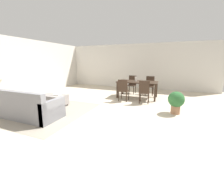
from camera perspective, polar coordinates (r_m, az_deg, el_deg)
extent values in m
plane|color=beige|center=(4.58, -3.56, -10.67)|extent=(10.80, 10.80, 0.00)
cube|color=silver|center=(9.05, 9.96, 8.52)|extent=(9.00, 0.12, 2.70)
cube|color=silver|center=(7.68, -34.14, 6.50)|extent=(0.12, 11.00, 2.70)
cube|color=gray|center=(5.47, -25.65, -8.11)|extent=(3.00, 2.80, 0.01)
cube|color=gray|center=(5.05, -30.11, -7.58)|extent=(2.01, 0.87, 0.42)
cube|color=gray|center=(4.74, -33.90, -3.68)|extent=(2.01, 0.16, 0.44)
cube|color=gray|center=(5.77, -36.02, -5.02)|extent=(0.14, 0.87, 0.62)
cube|color=gray|center=(4.35, -22.45, -8.34)|extent=(0.14, 0.87, 0.62)
cube|color=tan|center=(5.21, -33.99, -3.02)|extent=(0.36, 0.12, 0.36)
cube|color=beige|center=(4.60, -28.46, -4.10)|extent=(0.36, 0.12, 0.35)
cube|color=gray|center=(5.79, -22.15, -4.32)|extent=(0.92, 0.59, 0.37)
cylinder|color=#332319|center=(6.29, -23.19, -5.28)|extent=(0.05, 0.05, 0.06)
cylinder|color=#332319|center=(5.76, -17.31, -6.33)|extent=(0.05, 0.05, 0.06)
cylinder|color=#332319|center=(5.97, -26.52, -6.39)|extent=(0.05, 0.05, 0.06)
cylinder|color=#332319|center=(5.40, -20.60, -7.66)|extent=(0.05, 0.05, 0.06)
cube|color=olive|center=(6.03, -38.11, -2.38)|extent=(0.40, 0.40, 0.03)
cylinder|color=olive|center=(6.32, -37.30, -4.39)|extent=(0.04, 0.04, 0.53)
cylinder|color=olive|center=(6.03, -35.60, -4.81)|extent=(0.04, 0.04, 0.53)
cylinder|color=brown|center=(6.03, -38.14, -2.13)|extent=(0.16, 0.16, 0.02)
cube|color=#332319|center=(6.63, 10.13, 2.48)|extent=(1.77, 0.94, 0.04)
cube|color=#332319|center=(7.28, 4.30, 0.32)|extent=(0.07, 0.07, 0.72)
cube|color=#332319|center=(6.99, 17.36, -0.59)|extent=(0.07, 0.07, 0.72)
cube|color=#332319|center=(6.52, 2.16, -0.89)|extent=(0.07, 0.07, 0.72)
cube|color=#332319|center=(6.18, 16.78, -1.98)|extent=(0.07, 0.07, 0.72)
cube|color=#332319|center=(6.09, 4.75, -1.08)|extent=(0.40, 0.40, 0.04)
cube|color=#332319|center=(5.87, 4.26, 1.02)|extent=(0.40, 0.04, 0.47)
cylinder|color=#332319|center=(6.34, 3.71, -2.66)|extent=(0.04, 0.04, 0.41)
cylinder|color=#332319|center=(6.25, 6.67, -2.92)|extent=(0.04, 0.04, 0.41)
cylinder|color=#332319|center=(6.03, 2.69, -3.36)|extent=(0.04, 0.04, 0.41)
cylinder|color=#332319|center=(5.93, 5.79, -3.64)|extent=(0.04, 0.04, 0.41)
cube|color=#332319|center=(5.88, 12.76, -1.72)|extent=(0.43, 0.43, 0.04)
cube|color=#332319|center=(5.66, 12.73, 0.42)|extent=(0.40, 0.07, 0.47)
cylinder|color=#332319|center=(6.11, 11.21, -3.37)|extent=(0.04, 0.04, 0.41)
cylinder|color=#332319|center=(6.09, 14.40, -3.55)|extent=(0.04, 0.04, 0.41)
cylinder|color=#332319|center=(5.78, 10.86, -4.16)|extent=(0.04, 0.04, 0.41)
cylinder|color=#332319|center=(5.76, 14.23, -4.36)|extent=(0.04, 0.04, 0.41)
cube|color=#332319|center=(7.50, 7.78, 1.09)|extent=(0.42, 0.42, 0.04)
cube|color=#332319|center=(7.63, 8.23, 3.18)|extent=(0.40, 0.07, 0.47)
cylinder|color=#332319|center=(7.33, 8.61, -0.94)|extent=(0.04, 0.04, 0.41)
cylinder|color=#332319|center=(7.43, 6.09, -0.72)|extent=(0.04, 0.04, 0.41)
cylinder|color=#332319|center=(7.65, 9.33, -0.47)|extent=(0.04, 0.04, 0.41)
cylinder|color=#332319|center=(7.75, 6.92, -0.27)|extent=(0.04, 0.04, 0.41)
cube|color=#332319|center=(7.33, 14.73, 0.62)|extent=(0.40, 0.40, 0.04)
cube|color=#332319|center=(7.47, 15.00, 2.77)|extent=(0.40, 0.04, 0.47)
cylinder|color=#332319|center=(7.19, 15.81, -1.46)|extent=(0.04, 0.04, 0.41)
cylinder|color=#332319|center=(7.23, 13.13, -1.26)|extent=(0.04, 0.04, 0.41)
cylinder|color=#332319|center=(7.52, 16.10, -0.95)|extent=(0.04, 0.04, 0.41)
cylinder|color=#332319|center=(7.56, 13.54, -0.76)|extent=(0.04, 0.04, 0.41)
cylinder|color=silver|center=(6.64, 9.51, 3.60)|extent=(0.10, 0.10, 0.21)
cube|color=silver|center=(5.68, -21.23, -2.41)|extent=(0.29, 0.24, 0.03)
cylinder|color=#996B4C|center=(5.08, 23.95, -7.87)|extent=(0.28, 0.28, 0.26)
sphere|color=#2D6633|center=(4.99, 24.25, -4.12)|extent=(0.50, 0.50, 0.50)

